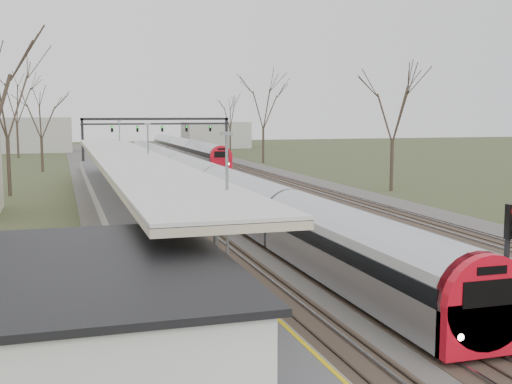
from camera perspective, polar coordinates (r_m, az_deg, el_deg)
track_bed at (r=63.49m, az=-4.84°, el=1.00°), size 24.00×160.00×0.22m
platform at (r=44.84m, az=-11.77°, el=-1.05°), size 3.50×69.00×1.00m
canopy at (r=40.01m, az=-11.29°, el=2.94°), size 4.10×50.00×3.11m
station_building at (r=15.59m, az=-14.48°, el=-12.18°), size 6.00×9.00×3.20m
signal_gantry at (r=92.70m, az=-8.80°, el=5.83°), size 21.00×0.59×6.08m
tree_west_far at (r=54.90m, az=-21.38°, el=7.93°), size 5.50×5.50×11.33m
tree_east_far at (r=55.73m, az=12.10°, el=7.48°), size 5.00×5.00×10.30m
train_near at (r=52.37m, az=-5.34°, el=1.28°), size 2.62×75.21×3.05m
train_far at (r=94.86m, az=-6.36°, el=3.82°), size 2.62×45.21×3.05m
passenger at (r=25.58m, az=-6.64°, el=-3.85°), size 0.61×0.74×1.74m
signal_post at (r=19.93m, az=21.54°, el=-4.89°), size 0.35×0.45×4.10m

